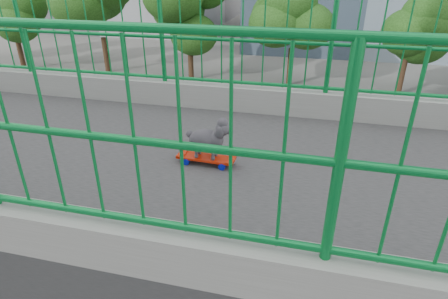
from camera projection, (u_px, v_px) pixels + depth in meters
road at (187, 153)px, 18.95m from camera, size 18.00×90.00×0.02m
street_trees at (254, 22)px, 27.92m from camera, size 5.30×60.40×7.26m
skateboard at (206, 159)px, 3.39m from camera, size 0.18×0.54×0.07m
poodle at (208, 138)px, 3.29m from camera, size 0.19×0.44×0.36m
car_0 at (240, 244)px, 11.65m from camera, size 1.82×4.51×1.54m
car_3 at (2, 102)px, 23.75m from camera, size 1.94×4.78×1.39m
car_4 at (443, 122)px, 20.88m from camera, size 1.56×3.87×1.32m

